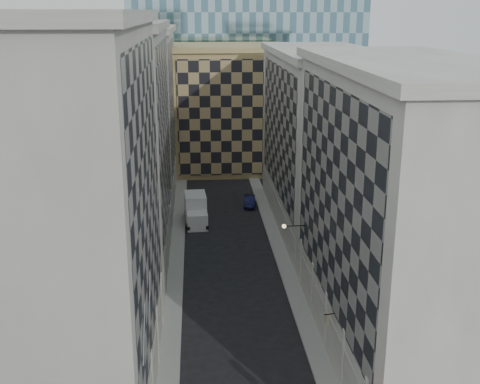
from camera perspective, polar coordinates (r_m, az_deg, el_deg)
name	(u,v)px	position (r m, az deg, el deg)	size (l,w,h in m)	color
sidewalk_west	(176,267)	(58.29, -6.10, -7.11)	(1.50, 100.00, 0.15)	#999893
sidewalk_east	(285,264)	(58.84, 4.24, -6.82)	(1.50, 100.00, 0.15)	#999893
bldg_left_a	(65,219)	(37.08, -16.22, -2.46)	(10.80, 22.80, 23.70)	#9B968B
bldg_left_b	(113,147)	(58.12, -11.93, 4.24)	(10.80, 22.80, 22.70)	gray
bldg_left_c	(135,114)	(79.69, -9.92, 7.34)	(10.80, 22.80, 21.70)	#9B968B
bldg_right_a	(400,212)	(42.85, 14.96, -1.88)	(10.80, 26.80, 20.70)	#AFAAA0
bldg_right_b	(321,139)	(68.15, 7.67, 5.01)	(10.80, 28.80, 19.70)	#AFAAA0
tan_block	(229,108)	(92.40, -1.09, 8.00)	(16.80, 14.80, 18.80)	tan
flagpoles_left	(147,315)	(33.31, -8.82, -11.41)	(0.10, 6.33, 2.33)	gray
bracket_lamp	(286,226)	(50.93, 4.40, -3.25)	(1.98, 0.36, 0.36)	black
box_truck	(196,211)	(69.68, -4.20, -1.81)	(2.74, 6.03, 3.24)	silver
dark_car	(250,201)	(75.58, 0.92, -0.88)	(1.34, 3.85, 1.27)	#10123A
shop_sign	(327,319)	(41.58, 8.21, -11.81)	(0.75, 0.66, 0.74)	black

